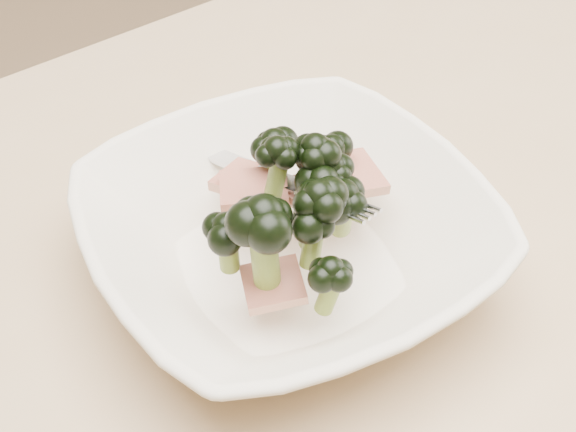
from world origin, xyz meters
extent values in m
cube|color=tan|center=(0.00, 0.00, 0.73)|extent=(1.20, 0.80, 0.04)
cylinder|color=tan|center=(0.55, 0.35, 0.35)|extent=(0.06, 0.06, 0.71)
imported|color=beige|center=(-0.04, 0.06, 0.78)|extent=(0.29, 0.29, 0.06)
cylinder|color=#5D6F25|center=(-0.05, 0.03, 0.81)|extent=(0.02, 0.02, 0.04)
ellipsoid|color=black|center=(-0.05, 0.03, 0.83)|extent=(0.03, 0.03, 0.02)
cylinder|color=#5D6F25|center=(-0.02, 0.10, 0.80)|extent=(0.02, 0.02, 0.04)
ellipsoid|color=black|center=(-0.02, 0.10, 0.83)|extent=(0.03, 0.03, 0.03)
cylinder|color=#5D6F25|center=(-0.02, 0.06, 0.82)|extent=(0.02, 0.02, 0.04)
ellipsoid|color=black|center=(-0.02, 0.06, 0.84)|extent=(0.03, 0.03, 0.03)
cylinder|color=#5D6F25|center=(-0.08, 0.03, 0.81)|extent=(0.02, 0.02, 0.05)
ellipsoid|color=black|center=(-0.08, 0.03, 0.84)|extent=(0.04, 0.04, 0.03)
cylinder|color=#5D6F25|center=(-0.09, 0.06, 0.80)|extent=(0.01, 0.01, 0.03)
ellipsoid|color=black|center=(-0.09, 0.06, 0.82)|extent=(0.03, 0.03, 0.03)
cylinder|color=#5D6F25|center=(-0.01, 0.07, 0.81)|extent=(0.01, 0.01, 0.03)
ellipsoid|color=black|center=(-0.01, 0.07, 0.83)|extent=(0.03, 0.03, 0.02)
cylinder|color=#5D6F25|center=(0.01, 0.08, 0.80)|extent=(0.02, 0.02, 0.04)
ellipsoid|color=black|center=(0.01, 0.08, 0.82)|extent=(0.03, 0.03, 0.03)
cylinder|color=#5D6F25|center=(-0.01, 0.05, 0.82)|extent=(0.02, 0.02, 0.03)
ellipsoid|color=black|center=(-0.01, 0.05, 0.83)|extent=(0.03, 0.03, 0.02)
cylinder|color=#5D6F25|center=(-0.05, 0.00, 0.79)|extent=(0.02, 0.02, 0.03)
ellipsoid|color=black|center=(-0.05, 0.00, 0.81)|extent=(0.03, 0.03, 0.02)
cylinder|color=#5D6F25|center=(-0.04, 0.07, 0.83)|extent=(0.02, 0.01, 0.03)
ellipsoid|color=black|center=(-0.04, 0.07, 0.85)|extent=(0.03, 0.03, 0.02)
cylinder|color=#5D6F25|center=(-0.04, 0.03, 0.82)|extent=(0.02, 0.02, 0.04)
ellipsoid|color=black|center=(-0.04, 0.03, 0.84)|extent=(0.03, 0.03, 0.03)
cylinder|color=#5D6F25|center=(-0.02, 0.03, 0.81)|extent=(0.02, 0.02, 0.03)
ellipsoid|color=black|center=(-0.02, 0.03, 0.83)|extent=(0.03, 0.03, 0.03)
cylinder|color=#5D6F25|center=(0.01, 0.08, 0.80)|extent=(0.01, 0.02, 0.03)
ellipsoid|color=black|center=(0.01, 0.08, 0.81)|extent=(0.03, 0.03, 0.02)
cylinder|color=#5D6F25|center=(-0.02, 0.04, 0.81)|extent=(0.02, 0.02, 0.03)
ellipsoid|color=black|center=(-0.02, 0.04, 0.83)|extent=(0.03, 0.03, 0.03)
cube|color=maroon|center=(-0.07, 0.03, 0.79)|extent=(0.05, 0.05, 0.01)
cube|color=maroon|center=(0.00, 0.08, 0.79)|extent=(0.04, 0.04, 0.02)
cube|color=maroon|center=(-0.04, 0.09, 0.80)|extent=(0.05, 0.05, 0.01)
cube|color=maroon|center=(-0.01, 0.07, 0.80)|extent=(0.05, 0.04, 0.02)
cube|color=maroon|center=(0.02, 0.06, 0.80)|extent=(0.04, 0.05, 0.01)
cube|color=maroon|center=(-0.04, 0.11, 0.79)|extent=(0.04, 0.04, 0.01)
camera|label=1|loc=(-0.27, -0.23, 1.14)|focal=50.00mm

